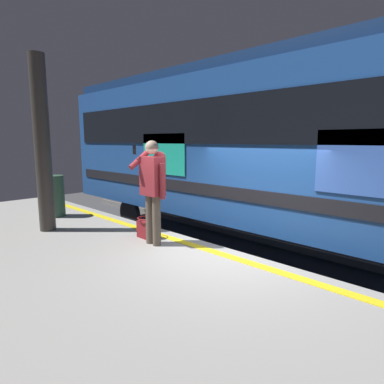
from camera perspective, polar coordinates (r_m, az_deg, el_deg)
name	(u,v)px	position (r m, az deg, el deg)	size (l,w,h in m)	color
ground_plane	(226,299)	(5.81, 5.86, -18.08)	(25.04, 25.04, 0.00)	#3D3D3F
platform	(129,318)	(4.44, -10.93, -20.66)	(14.25, 3.84, 0.90)	gray
safety_line	(214,252)	(5.24, 3.92, -10.32)	(13.96, 0.16, 0.01)	yellow
track_rail_near	(277,268)	(7.02, 14.49, -12.73)	(18.52, 0.08, 0.16)	slate
track_rail_far	(309,252)	(8.22, 19.65, -9.72)	(18.52, 0.08, 0.16)	slate
train_carriage	(281,143)	(7.36, 15.22, 8.23)	(12.47, 2.94, 4.10)	#1E478C
passenger	(153,184)	(5.43, -6.80, 1.37)	(0.57, 0.55, 1.73)	brown
handbag	(146,228)	(5.97, -8.01, -6.29)	(0.33, 0.30, 0.38)	maroon
station_column	(42,145)	(6.84, -24.58, 7.46)	(0.30, 0.30, 3.30)	#38332D
trash_bin	(55,196)	(8.16, -22.73, -0.64)	(0.42, 0.42, 0.95)	#2D4C38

